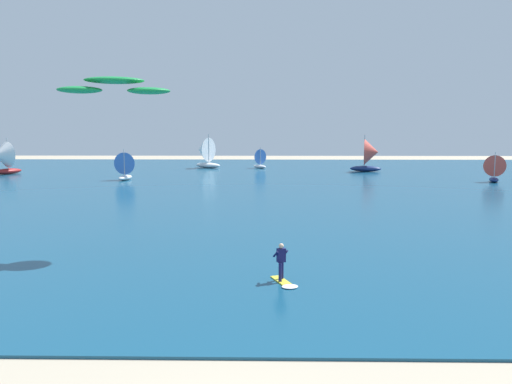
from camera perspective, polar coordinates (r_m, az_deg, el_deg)
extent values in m
cube|color=navy|center=(59.59, 0.12, 0.81)|extent=(160.00, 90.00, 0.10)
cube|color=yellow|center=(22.65, 2.79, -9.76)|extent=(0.91, 1.46, 0.05)
cylinder|color=#19194C|center=(22.33, 2.69, -8.88)|extent=(0.14, 0.14, 0.80)
cylinder|color=#19194C|center=(22.74, 2.90, -8.58)|extent=(0.14, 0.14, 0.80)
cube|color=#19194C|center=(22.35, 2.81, -7.01)|extent=(0.41, 0.33, 0.60)
sphere|color=beige|center=(22.25, 2.82, -5.98)|extent=(0.22, 0.22, 0.22)
cylinder|color=#19194C|center=(22.33, 2.21, -6.89)|extent=(0.26, 0.50, 0.39)
cylinder|color=#19194C|center=(22.49, 3.25, -6.79)|extent=(0.26, 0.50, 0.39)
ellipsoid|color=white|center=(21.82, 3.78, -10.41)|extent=(0.87, 0.81, 0.08)
ellipsoid|color=#198C3F|center=(28.49, -15.42, 11.84)|extent=(3.45, 2.54, 0.36)
ellipsoid|color=#198C3F|center=(28.58, -18.96, 10.66)|extent=(2.64, 2.34, 0.36)
ellipsoid|color=#198C3F|center=(28.43, -11.79, 10.91)|extent=(2.64, 2.34, 0.36)
ellipsoid|color=maroon|center=(80.17, -25.85, 2.08)|extent=(3.48, 4.45, 0.81)
cylinder|color=silver|center=(80.12, -25.83, 3.91)|extent=(0.13, 0.13, 4.30)
cone|color=white|center=(79.63, -26.39, 3.70)|extent=(4.07, 3.47, 3.61)
ellipsoid|color=white|center=(83.36, -5.35, 2.96)|extent=(4.79, 3.60, 0.86)
cylinder|color=silver|center=(83.08, -5.25, 4.84)|extent=(0.14, 0.14, 4.60)
cone|color=white|center=(83.67, -5.82, 4.69)|extent=(3.63, 4.36, 3.86)
ellipsoid|color=navy|center=(68.41, 24.85, 1.26)|extent=(1.97, 3.23, 0.57)
cylinder|color=silver|center=(68.12, 24.94, 2.77)|extent=(0.10, 0.10, 3.06)
cone|color=#D84C3F|center=(68.80, 24.89, 2.68)|extent=(2.86, 2.09, 2.57)
ellipsoid|color=navy|center=(78.16, 12.03, 2.55)|extent=(4.79, 2.53, 0.85)
cylinder|color=silver|center=(78.00, 11.93, 4.53)|extent=(0.14, 0.14, 4.56)
cone|color=#D84C3F|center=(77.98, 12.66, 4.34)|extent=(2.79, 4.17, 3.83)
ellipsoid|color=white|center=(82.55, 0.43, 2.84)|extent=(2.60, 2.85, 0.54)
cylinder|color=silver|center=(82.33, 0.49, 4.02)|extent=(0.09, 0.09, 2.88)
cone|color=#3F72CC|center=(82.83, 0.21, 3.94)|extent=(2.67, 2.51, 2.42)
ellipsoid|color=white|center=(66.39, -14.28, 1.56)|extent=(1.59, 3.39, 0.61)
cylinder|color=silver|center=(66.09, -14.39, 3.22)|extent=(0.10, 0.10, 3.26)
cone|color=#3F72CC|center=(66.75, -14.14, 3.12)|extent=(2.92, 1.82, 2.74)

